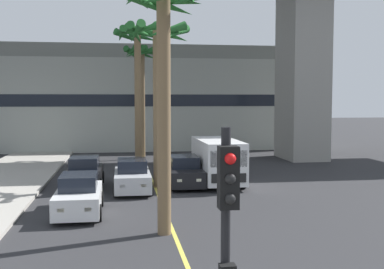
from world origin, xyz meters
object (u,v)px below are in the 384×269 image
car_queue_front (132,177)px  palm_tree_near_median (164,37)px  traffic_light_median_near (227,248)px  car_queue_fourth (184,172)px  palm_tree_farthest_median (137,60)px  car_queue_second (84,173)px  palm_tree_far_median (158,56)px  palm_tree_mid_median (143,63)px  car_queue_third (79,196)px  delivery_van (218,160)px

car_queue_front → palm_tree_near_median: (0.86, -7.82, 5.82)m
traffic_light_median_near → car_queue_front: bearing=92.2°
car_queue_fourth → palm_tree_farthest_median: (-2.18, 5.09, 6.15)m
car_queue_fourth → palm_tree_near_median: bearing=-101.8°
car_queue_second → palm_tree_far_median: 7.03m
traffic_light_median_near → palm_tree_mid_median: size_ratio=0.49×
traffic_light_median_near → palm_tree_far_median: 19.52m
car_queue_third → delivery_van: 8.94m
delivery_van → car_queue_fourth: bearing=-171.1°
palm_tree_farthest_median → car_queue_fourth: bearing=-66.8°
car_queue_front → car_queue_third: size_ratio=1.00×
car_queue_second → car_queue_fourth: size_ratio=1.00×
traffic_light_median_near → palm_tree_farthest_median: size_ratio=0.47×
traffic_light_median_near → palm_tree_near_median: (0.17, 10.34, 3.83)m
palm_tree_farthest_median → car_queue_third: bearing=-104.5°
car_queue_front → palm_tree_near_median: size_ratio=0.49×
palm_tree_mid_median → car_queue_front: bearing=-95.2°
palm_tree_mid_median → palm_tree_farthest_median: bearing=-95.4°
car_queue_second → palm_tree_near_median: (3.24, -9.18, 5.82)m
car_queue_fourth → palm_tree_farthest_median: 8.27m
palm_tree_far_median → palm_tree_farthest_median: palm_tree_farthest_median is taller
car_queue_third → palm_tree_far_median: (3.56, 5.42, 5.94)m
car_queue_second → palm_tree_mid_median: 13.65m
car_queue_third → car_queue_fourth: size_ratio=0.99×
delivery_van → palm_tree_mid_median: palm_tree_mid_median is taller
traffic_light_median_near → car_queue_second: bearing=98.9°
car_queue_front → palm_tree_mid_median: 14.43m
palm_tree_far_median → palm_tree_farthest_median: bearing=98.8°
car_queue_third → palm_tree_mid_median: 18.79m
traffic_light_median_near → palm_tree_far_median: bearing=88.0°
palm_tree_far_median → palm_tree_near_median: bearing=-93.2°
car_queue_front → car_queue_second: (-2.38, 1.36, 0.00)m
delivery_van → palm_tree_farthest_median: palm_tree_farthest_median is taller
car_queue_second → traffic_light_median_near: 19.86m
car_queue_front → traffic_light_median_near: size_ratio=0.98×
traffic_light_median_near → palm_tree_mid_median: palm_tree_mid_median is taller
car_queue_front → car_queue_third: 4.99m
car_queue_front → traffic_light_median_near: 18.28m
car_queue_front → car_queue_second: 2.75m
palm_tree_near_median → car_queue_fourth: bearing=78.2°
car_queue_front → palm_tree_mid_median: size_ratio=0.48×
car_queue_second → car_queue_fourth: 5.11m
palm_tree_near_median → palm_tree_farthest_median: size_ratio=0.94×
delivery_van → palm_tree_farthest_median: (-4.01, 4.81, 5.58)m
palm_tree_mid_median → palm_tree_far_median: bearing=-89.1°
car_queue_second → car_queue_third: same height
car_queue_third → palm_tree_near_median: palm_tree_near_median is taller
palm_tree_farthest_median → palm_tree_far_median: bearing=-81.2°
palm_tree_near_median → car_queue_second: bearing=109.5°
palm_tree_far_median → traffic_light_median_near: bearing=-92.0°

